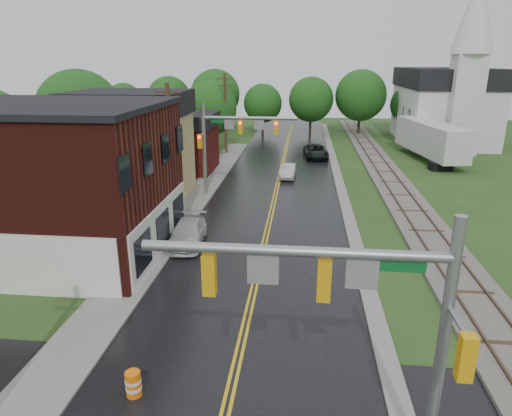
% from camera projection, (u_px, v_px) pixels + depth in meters
% --- Properties ---
extents(main_road, '(10.00, 90.00, 0.02)m').
position_uv_depth(main_road, '(277.00, 187.00, 39.13)').
color(main_road, black).
rests_on(main_road, ground).
extents(curb_right, '(0.80, 70.00, 0.12)m').
position_uv_depth(curb_right, '(337.00, 175.00, 43.32)').
color(curb_right, gray).
rests_on(curb_right, ground).
extents(sidewalk_left, '(2.40, 50.00, 0.12)m').
position_uv_depth(sidewalk_left, '(193.00, 202.00, 35.02)').
color(sidewalk_left, gray).
rests_on(sidewalk_left, ground).
extents(brick_building, '(14.30, 10.30, 8.30)m').
position_uv_depth(brick_building, '(34.00, 180.00, 24.91)').
color(brick_building, '#41120D').
rests_on(brick_building, ground).
extents(yellow_house, '(8.00, 7.00, 6.40)m').
position_uv_depth(yellow_house, '(134.00, 157.00, 35.46)').
color(yellow_house, tan).
rests_on(yellow_house, ground).
extents(darkred_building, '(7.00, 6.00, 4.40)m').
position_uv_depth(darkred_building, '(178.00, 149.00, 44.18)').
color(darkred_building, '#3F0F0C').
rests_on(darkred_building, ground).
extents(church, '(10.40, 18.40, 20.00)m').
position_uv_depth(church, '(447.00, 98.00, 57.78)').
color(church, silver).
rests_on(church, ground).
extents(railroad, '(3.20, 80.00, 0.30)m').
position_uv_depth(railroad, '(387.00, 175.00, 42.83)').
color(railroad, '#59544C').
rests_on(railroad, ground).
extents(traffic_signal_near, '(7.34, 0.30, 7.20)m').
position_uv_depth(traffic_signal_near, '(355.00, 302.00, 10.77)').
color(traffic_signal_near, gray).
rests_on(traffic_signal_near, ground).
extents(traffic_signal_far, '(7.34, 0.43, 7.20)m').
position_uv_depth(traffic_signal_far, '(231.00, 134.00, 35.10)').
color(traffic_signal_far, gray).
rests_on(traffic_signal_far, ground).
extents(utility_pole_b, '(1.80, 0.28, 9.00)m').
position_uv_depth(utility_pole_b, '(171.00, 148.00, 30.78)').
color(utility_pole_b, '#382616').
rests_on(utility_pole_b, ground).
extents(utility_pole_c, '(1.80, 0.28, 9.00)m').
position_uv_depth(utility_pole_c, '(225.00, 112.00, 51.59)').
color(utility_pole_c, '#382616').
rests_on(utility_pole_c, ground).
extents(tree_left_b, '(7.60, 7.60, 9.69)m').
position_uv_depth(tree_left_b, '(81.00, 115.00, 40.93)').
color(tree_left_b, black).
rests_on(tree_left_b, ground).
extents(tree_left_c, '(6.00, 6.00, 7.65)m').
position_uv_depth(tree_left_c, '(154.00, 118.00, 48.47)').
color(tree_left_c, black).
rests_on(tree_left_c, ground).
extents(tree_left_e, '(6.40, 6.40, 8.16)m').
position_uv_depth(tree_left_e, '(211.00, 110.00, 53.56)').
color(tree_left_e, black).
rests_on(tree_left_e, ground).
extents(suv_dark, '(2.90, 5.41, 1.44)m').
position_uv_depth(suv_dark, '(316.00, 152.00, 50.45)').
color(suv_dark, black).
rests_on(suv_dark, ground).
extents(sedan_silver, '(1.50, 3.82, 1.24)m').
position_uv_depth(sedan_silver, '(288.00, 171.00, 42.10)').
color(sedan_silver, silver).
rests_on(sedan_silver, ground).
extents(pickup_white, '(2.21, 4.77, 1.35)m').
position_uv_depth(pickup_white, '(188.00, 233.00, 26.88)').
color(pickup_white, silver).
rests_on(pickup_white, ground).
extents(semi_trailer, '(4.91, 13.26, 4.04)m').
position_uv_depth(semi_trailer, '(430.00, 138.00, 48.85)').
color(semi_trailer, black).
rests_on(semi_trailer, ground).
extents(construction_barrel, '(0.54, 0.54, 0.89)m').
position_uv_depth(construction_barrel, '(133.00, 384.00, 14.72)').
color(construction_barrel, orange).
rests_on(construction_barrel, ground).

